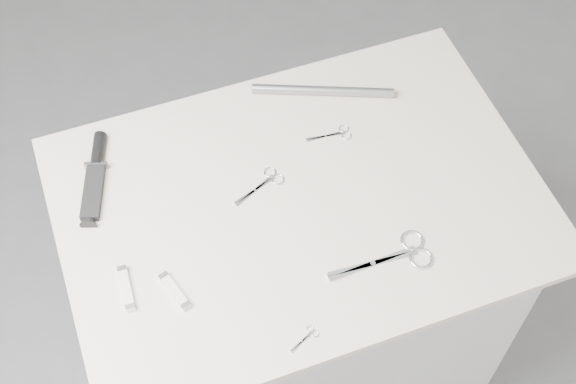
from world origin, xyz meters
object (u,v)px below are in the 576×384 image
object	(u,v)px
embroidery_scissors_b	(336,134)
metal_rail	(323,91)
plinth	(298,300)
embroidery_scissors_a	(266,182)
pocket_knife_b	(175,291)
sheathed_knife	(95,173)
tiny_scissors	(307,337)
large_shears	(401,254)
pocket_knife_a	(126,288)

from	to	relation	value
embroidery_scissors_b	metal_rail	xyz separation A→B (m)	(0.02, 0.12, 0.01)
plinth	embroidery_scissors_a	size ratio (longest dim) A/B	7.50
pocket_knife_b	sheathed_knife	bearing A→B (deg)	-2.76
plinth	metal_rail	world-z (taller)	metal_rail
embroidery_scissors_b	metal_rail	size ratio (longest dim) A/B	0.31
embroidery_scissors_b	tiny_scissors	size ratio (longest dim) A/B	1.60
plinth	pocket_knife_b	bearing A→B (deg)	-158.63
metal_rail	embroidery_scissors_a	bearing A→B (deg)	-137.20
tiny_scissors	pocket_knife_b	bearing A→B (deg)	115.11
embroidery_scissors_b	tiny_scissors	bearing A→B (deg)	-112.73
tiny_scissors	plinth	bearing A→B (deg)	47.02
large_shears	pocket_knife_b	distance (m)	0.45
embroidery_scissors_a	pocket_knife_b	distance (m)	0.31
plinth	large_shears	size ratio (longest dim) A/B	4.26
embroidery_scissors_b	sheathed_knife	bearing A→B (deg)	177.52
large_shears	sheathed_knife	xyz separation A→B (m)	(-0.53, 0.40, 0.01)
plinth	embroidery_scissors_a	xyz separation A→B (m)	(-0.05, 0.06, 0.47)
embroidery_scissors_a	tiny_scissors	world-z (taller)	same
embroidery_scissors_a	tiny_scissors	bearing A→B (deg)	-119.30
pocket_knife_a	embroidery_scissors_b	bearing A→B (deg)	-64.48
pocket_knife_b	metal_rail	world-z (taller)	metal_rail
large_shears	sheathed_knife	size ratio (longest dim) A/B	0.97
embroidery_scissors_a	embroidery_scissors_b	bearing A→B (deg)	-2.30
pocket_knife_a	metal_rail	bearing A→B (deg)	-54.94
pocket_knife_a	metal_rail	distance (m)	0.64
plinth	sheathed_knife	world-z (taller)	sheathed_knife
tiny_scissors	large_shears	bearing A→B (deg)	-1.84
plinth	pocket_knife_a	xyz separation A→B (m)	(-0.39, -0.08, 0.48)
plinth	large_shears	world-z (taller)	large_shears
embroidery_scissors_b	metal_rail	bearing A→B (deg)	88.04
large_shears	pocket_knife_a	bearing A→B (deg)	168.75
large_shears	pocket_knife_b	bearing A→B (deg)	171.17
plinth	sheathed_knife	size ratio (longest dim) A/B	4.12
embroidery_scissors_b	sheathed_knife	world-z (taller)	sheathed_knife
sheathed_knife	large_shears	bearing A→B (deg)	-108.61
large_shears	pocket_knife_a	size ratio (longest dim) A/B	2.13
large_shears	metal_rail	size ratio (longest dim) A/B	0.65
pocket_knife_a	metal_rail	world-z (taller)	metal_rail
pocket_knife_a	pocket_knife_b	bearing A→B (deg)	-110.39
pocket_knife_b	metal_rail	distance (m)	0.59
large_shears	embroidery_scissors_a	xyz separation A→B (m)	(-0.20, 0.26, -0.00)
large_shears	pocket_knife_a	distance (m)	0.54
pocket_knife_a	pocket_knife_b	xyz separation A→B (m)	(0.09, -0.04, -0.00)
embroidery_scissors_a	metal_rail	xyz separation A→B (m)	(0.20, 0.19, 0.01)
embroidery_scissors_a	tiny_scissors	distance (m)	0.36
tiny_scissors	pocket_knife_a	world-z (taller)	pocket_knife_a
embroidery_scissors_b	pocket_knife_b	bearing A→B (deg)	-144.38
pocket_knife_b	metal_rail	size ratio (longest dim) A/B	0.29
plinth	embroidery_scissors_b	bearing A→B (deg)	44.86
large_shears	embroidery_scissors_a	bearing A→B (deg)	127.81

